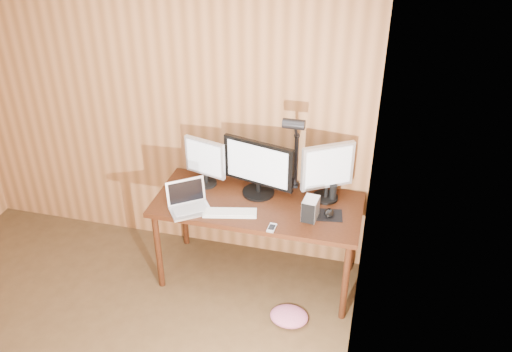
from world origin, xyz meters
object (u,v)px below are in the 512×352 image
at_px(monitor_right, 327,170).
at_px(laptop, 188,202).
at_px(desk, 260,210).
at_px(phone, 272,228).
at_px(mouse, 329,213).
at_px(keyboard, 230,213).
at_px(monitor_center, 258,167).
at_px(desk_lamp, 295,143).
at_px(speaker, 333,193).
at_px(monitor_left, 205,161).
at_px(hard_drive, 310,209).

distance_m(monitor_right, laptop, 1.08).
xyz_separation_m(desk, monitor_right, (0.50, 0.12, 0.38)).
bearing_deg(phone, mouse, 38.65).
xyz_separation_m(mouse, phone, (-0.38, -0.26, -0.02)).
bearing_deg(keyboard, monitor_center, 54.35).
bearing_deg(mouse, laptop, 172.51).
bearing_deg(mouse, desk_lamp, 125.47).
height_order(laptop, desk_lamp, desk_lamp).
distance_m(speaker, desk_lamp, 0.50).
xyz_separation_m(monitor_left, speaker, (1.03, 0.02, -0.15)).
relative_size(monitor_center, keyboard, 1.39).
distance_m(desk, desk_lamp, 0.63).
distance_m(laptop, hard_drive, 0.92).
xyz_separation_m(laptop, desk_lamp, (0.73, 0.42, 0.39)).
bearing_deg(phone, keyboard, 166.88).
bearing_deg(monitor_center, speaker, 18.60).
relative_size(monitor_left, keyboard, 0.97).
height_order(monitor_left, laptop, monitor_left).
relative_size(monitor_center, monitor_left, 1.43).
height_order(monitor_center, hard_drive, monitor_center).
xyz_separation_m(monitor_center, monitor_right, (0.53, 0.06, 0.02)).
relative_size(monitor_center, laptop, 1.54).
xyz_separation_m(desk, phone, (0.18, -0.37, 0.13)).
bearing_deg(keyboard, phone, -29.25).
relative_size(laptop, keyboard, 0.90).
bearing_deg(hard_drive, phone, -135.14).
height_order(monitor_left, desk_lamp, desk_lamp).
xyz_separation_m(desk, monitor_center, (-0.03, 0.06, 0.36)).
bearing_deg(hard_drive, keyboard, -164.83).
bearing_deg(monitor_right, speaker, -43.24).
bearing_deg(laptop, mouse, -27.12).
distance_m(laptop, keyboard, 0.33).
relative_size(laptop, phone, 3.46).
bearing_deg(phone, monitor_left, 148.29).
height_order(desk, hard_drive, hard_drive).
bearing_deg(keyboard, monitor_right, 17.49).
relative_size(monitor_right, phone, 4.34).
bearing_deg(hard_drive, mouse, 34.11).
height_order(desk, phone, phone).
bearing_deg(monitor_left, desk_lamp, 20.12).
bearing_deg(monitor_center, phone, -50.35).
xyz_separation_m(keyboard, desk_lamp, (0.40, 0.42, 0.43)).
relative_size(monitor_left, mouse, 3.61).
bearing_deg(monitor_right, monitor_center, 154.61).
xyz_separation_m(monitor_center, speaker, (0.58, 0.05, -0.17)).
bearing_deg(phone, desk_lamp, 87.59).
xyz_separation_m(keyboard, mouse, (0.72, 0.16, 0.01)).
bearing_deg(keyboard, mouse, 0.02).
xyz_separation_m(hard_drive, speaker, (0.13, 0.28, -0.02)).
xyz_separation_m(mouse, desk_lamp, (-0.32, 0.25, 0.42)).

